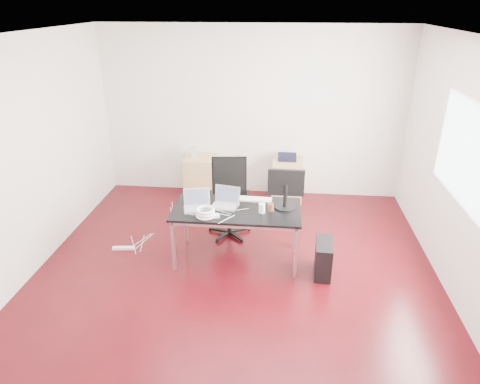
# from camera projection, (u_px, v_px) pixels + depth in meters

# --- Properties ---
(room_shell) EXTENTS (5.00, 5.00, 5.00)m
(room_shell) POSITION_uv_depth(u_px,v_px,m) (238.00, 167.00, 4.80)
(room_shell) COLOR #39060C
(room_shell) RESTS_ON ground
(desk) EXTENTS (1.60, 0.80, 0.73)m
(desk) POSITION_uv_depth(u_px,v_px,m) (237.00, 212.00, 5.38)
(desk) COLOR black
(desk) RESTS_ON ground
(office_chair) EXTENTS (0.53, 0.55, 1.08)m
(office_chair) POSITION_uv_depth(u_px,v_px,m) (229.00, 194.00, 6.06)
(office_chair) COLOR black
(office_chair) RESTS_ON ground
(filing_cabinet_left) EXTENTS (0.50, 0.50, 0.70)m
(filing_cabinet_left) POSITION_uv_depth(u_px,v_px,m) (201.00, 176.00, 7.33)
(filing_cabinet_left) COLOR tan
(filing_cabinet_left) RESTS_ON ground
(filing_cabinet_right) EXTENTS (0.50, 0.50, 0.70)m
(filing_cabinet_right) POSITION_uv_depth(u_px,v_px,m) (287.00, 180.00, 7.20)
(filing_cabinet_right) COLOR tan
(filing_cabinet_right) RESTS_ON ground
(pc_tower) EXTENTS (0.23, 0.46, 0.44)m
(pc_tower) POSITION_uv_depth(u_px,v_px,m) (323.00, 258.00, 5.25)
(pc_tower) COLOR black
(pc_tower) RESTS_ON ground
(wastebasket) EXTENTS (0.28, 0.28, 0.28)m
(wastebasket) POSITION_uv_depth(u_px,v_px,m) (239.00, 192.00, 7.25)
(wastebasket) COLOR black
(wastebasket) RESTS_ON ground
(power_strip) EXTENTS (0.31, 0.10, 0.04)m
(power_strip) POSITION_uv_depth(u_px,v_px,m) (124.00, 248.00, 5.85)
(power_strip) COLOR white
(power_strip) RESTS_ON ground
(laptop_left) EXTENTS (0.38, 0.33, 0.23)m
(laptop_left) POSITION_uv_depth(u_px,v_px,m) (197.00, 204.00, 5.35)
(laptop_left) COLOR silver
(laptop_left) RESTS_ON desk
(laptop_right) EXTENTS (0.37, 0.31, 0.23)m
(laptop_right) POSITION_uv_depth(u_px,v_px,m) (226.00, 201.00, 5.42)
(laptop_right) COLOR silver
(laptop_right) RESTS_ON desk
(monitor) EXTENTS (0.45, 0.26, 0.51)m
(monitor) POSITION_uv_depth(u_px,v_px,m) (286.00, 187.00, 5.27)
(monitor) COLOR black
(monitor) RESTS_ON desk
(keyboard) EXTENTS (0.45, 0.16, 0.02)m
(keyboard) POSITION_uv_depth(u_px,v_px,m) (255.00, 199.00, 5.58)
(keyboard) COLOR white
(keyboard) RESTS_ON desk
(cup_white) EXTENTS (0.10, 0.10, 0.12)m
(cup_white) POSITION_uv_depth(u_px,v_px,m) (262.00, 208.00, 5.23)
(cup_white) COLOR white
(cup_white) RESTS_ON desk
(cup_brown) EXTENTS (0.09, 0.09, 0.10)m
(cup_brown) POSITION_uv_depth(u_px,v_px,m) (271.00, 207.00, 5.29)
(cup_brown) COLOR brown
(cup_brown) RESTS_ON desk
(cable_coil) EXTENTS (0.24, 0.24, 0.11)m
(cable_coil) POSITION_uv_depth(u_px,v_px,m) (205.00, 213.00, 5.14)
(cable_coil) COLOR white
(cable_coil) RESTS_ON desk
(power_adapter) EXTENTS (0.09, 0.09, 0.03)m
(power_adapter) POSITION_uv_depth(u_px,v_px,m) (216.00, 216.00, 5.15)
(power_adapter) COLOR white
(power_adapter) RESTS_ON desk
(speaker) EXTENTS (0.10, 0.09, 0.18)m
(speaker) POSITION_uv_depth(u_px,v_px,m) (194.00, 152.00, 7.16)
(speaker) COLOR #9E9E9E
(speaker) RESTS_ON filing_cabinet_left
(navy_garment) EXTENTS (0.30, 0.24, 0.09)m
(navy_garment) POSITION_uv_depth(u_px,v_px,m) (287.00, 157.00, 7.06)
(navy_garment) COLOR black
(navy_garment) RESTS_ON filing_cabinet_right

